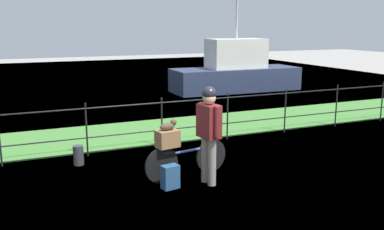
{
  "coord_description": "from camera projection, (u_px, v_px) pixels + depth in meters",
  "views": [
    {
      "loc": [
        -3.81,
        -6.2,
        2.68
      ],
      "look_at": [
        -0.52,
        1.38,
        0.9
      ],
      "focal_mm": 39.46,
      "sensor_mm": 36.0,
      "label": 1
    }
  ],
  "objects": [
    {
      "name": "iron_fence",
      "position": [
        196.0,
        116.0,
        9.59
      ],
      "size": [
        18.04,
        0.04,
        1.12
      ],
      "color": "black",
      "rests_on": "ground"
    },
    {
      "name": "mooring_bollard",
      "position": [
        78.0,
        155.0,
        8.18
      ],
      "size": [
        0.2,
        0.2,
        0.39
      ],
      "primitive_type": "cylinder",
      "color": "#38383D",
      "rests_on": "ground"
    },
    {
      "name": "harbor_water",
      "position": [
        110.0,
        90.0,
        17.64
      ],
      "size": [
        30.0,
        30.0,
        0.0
      ],
      "primitive_type": "plane",
      "color": "slate",
      "rests_on": "ground"
    },
    {
      "name": "cyclist_person",
      "position": [
        209.0,
        127.0,
        7.05
      ],
      "size": [
        0.32,
        0.53,
        1.68
      ],
      "color": "gray",
      "rests_on": "ground"
    },
    {
      "name": "backpack_on_paving",
      "position": [
        170.0,
        177.0,
        7.0
      ],
      "size": [
        0.31,
        0.23,
        0.4
      ],
      "primitive_type": "cube",
      "rotation": [
        0.0,
        0.0,
        0.18
      ],
      "color": "#28517A",
      "rests_on": "ground"
    },
    {
      "name": "terrier_dog",
      "position": [
        169.0,
        126.0,
        7.15
      ],
      "size": [
        0.32,
        0.18,
        0.18
      ],
      "color": "#4C3D2D",
      "rests_on": "wooden_crate"
    },
    {
      "name": "ground_plane",
      "position": [
        249.0,
        176.0,
        7.6
      ],
      "size": [
        60.0,
        60.0,
        0.0
      ],
      "primitive_type": "plane",
      "color": "#9E9993"
    },
    {
      "name": "grass_strip",
      "position": [
        174.0,
        129.0,
        10.96
      ],
      "size": [
        27.0,
        2.4,
        0.03
      ],
      "primitive_type": "cube",
      "color": "#478438",
      "rests_on": "ground"
    },
    {
      "name": "bicycle_main",
      "position": [
        186.0,
        159.0,
        7.47
      ],
      "size": [
        1.64,
        0.32,
        0.63
      ],
      "color": "black",
      "rests_on": "ground"
    },
    {
      "name": "wooden_crate",
      "position": [
        167.0,
        139.0,
        7.18
      ],
      "size": [
        0.41,
        0.32,
        0.29
      ],
      "primitive_type": "cube",
      "rotation": [
        0.0,
        0.0,
        0.16
      ],
      "color": "olive",
      "rests_on": "bicycle_main"
    },
    {
      "name": "moored_boat_near",
      "position": [
        236.0,
        72.0,
        17.27
      ],
      "size": [
        5.31,
        1.85,
        3.71
      ],
      "color": "#2D3856",
      "rests_on": "ground"
    }
  ]
}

